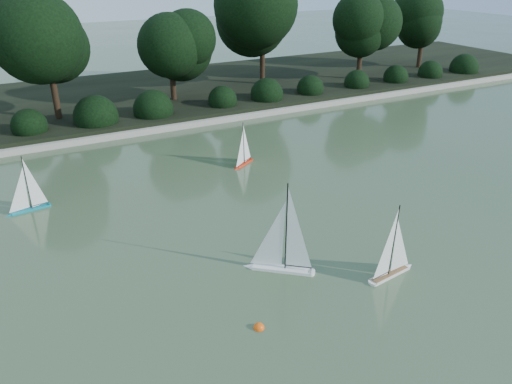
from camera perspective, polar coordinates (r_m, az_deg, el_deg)
ground at (r=8.73m, az=10.35°, el=-9.28°), size 80.00×80.00×0.00m
pond_coping at (r=15.98m, az=-9.79°, el=7.34°), size 40.00×0.35×0.18m
far_bank at (r=19.67m, az=-13.70°, el=10.52°), size 40.00×8.00×0.30m
tree_line at (r=18.09m, az=-9.21°, el=17.73°), size 26.31×3.93×4.39m
shrub_hedge at (r=16.71m, az=-10.91°, el=9.32°), size 29.10×1.10×1.10m
sailboat_white_a at (r=8.58m, az=2.39°, el=-7.35°), size 1.08×0.93×1.73m
sailboat_white_b at (r=8.80m, az=15.50°, el=-7.80°), size 1.07×0.30×1.45m
sailboat_orange at (r=12.93m, az=-1.54°, el=3.86°), size 0.80×0.56×1.20m
sailboat_teal at (r=11.60m, az=-24.87°, el=-1.10°), size 0.95×0.28×1.30m
race_buoy at (r=7.52m, az=0.34°, el=-15.28°), size 0.17×0.17×0.17m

